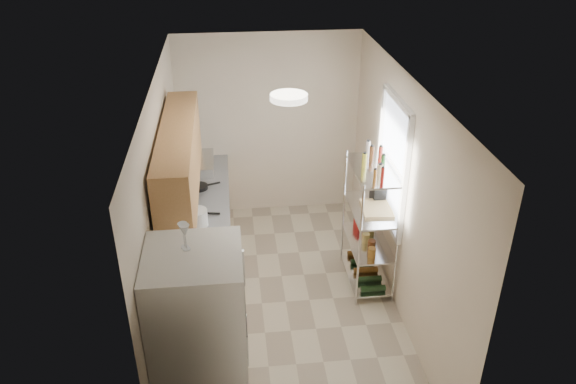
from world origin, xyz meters
The scene contains 16 objects.
room centered at (0.00, 0.00, 1.30)m, with size 2.52×4.42×2.62m.
counter_run centered at (-0.92, 0.44, 0.45)m, with size 0.63×3.51×0.90m.
upper_cabinets centered at (-1.05, 0.10, 1.81)m, with size 0.33×2.20×0.72m, color #B9814E.
range_hood centered at (-1.00, 0.90, 1.39)m, with size 0.50×0.60×0.12m, color #B7BABC.
window centered at (1.23, 0.35, 1.55)m, with size 0.06×1.00×1.46m, color white.
bakers_rack centered at (1.00, 0.30, 1.11)m, with size 0.45×0.90×1.73m.
ceiling_dome centered at (0.00, -0.30, 2.57)m, with size 0.34×0.34×0.06m, color white.
refrigerator centered at (-0.87, -1.57, 0.91)m, with size 0.75×0.75×1.81m, color silver.
wine_glass_a centered at (-0.91, -1.49, 1.92)m, with size 0.08×0.08×0.21m, color silver, non-canonical shape.
wine_glass_b centered at (-0.93, -1.46, 1.92)m, with size 0.08×0.08×0.21m, color silver, non-canonical shape.
rice_cooker centered at (-0.95, 0.33, 1.00)m, with size 0.24×0.24×0.19m, color white.
frying_pan_large centered at (-0.99, 0.57, 0.92)m, with size 0.25×0.25×0.04m, color black.
frying_pan_small centered at (-0.96, 1.21, 0.92)m, with size 0.22×0.22×0.05m, color black.
cutting_board centered at (1.07, 0.27, 1.03)m, with size 0.33×0.43×0.03m, color tan.
espresso_machine centered at (1.14, 0.53, 1.14)m, with size 0.14×0.22×0.25m, color black.
storage_bag centered at (0.97, 0.63, 0.64)m, with size 0.10×0.14×0.16m, color maroon.
Camera 1 is at (-0.54, -5.07, 4.21)m, focal length 35.00 mm.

